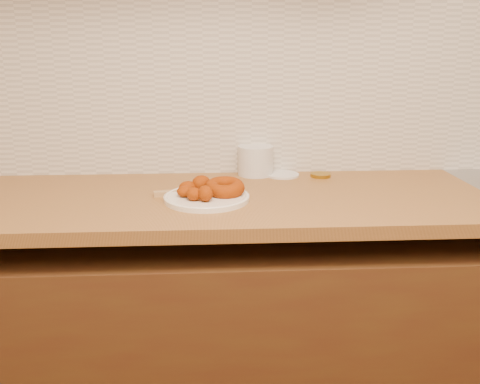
# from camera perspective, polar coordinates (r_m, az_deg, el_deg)

# --- Properties ---
(wall_back) EXTENTS (4.00, 0.02, 2.70)m
(wall_back) POSITION_cam_1_polar(r_m,az_deg,el_deg) (1.87, 8.41, 15.96)
(wall_back) COLOR #B3A889
(wall_back) RESTS_ON ground
(base_cabinet) EXTENTS (3.60, 0.60, 0.77)m
(base_cabinet) POSITION_cam_1_polar(r_m,az_deg,el_deg) (1.84, 9.11, -15.61)
(base_cabinet) COLOR #4A3014
(base_cabinet) RESTS_ON floor
(butcher_block) EXTENTS (2.30, 0.62, 0.04)m
(butcher_block) POSITION_cam_1_polar(r_m,az_deg,el_deg) (1.62, -13.11, -1.18)
(butcher_block) COLOR olive
(butcher_block) RESTS_ON base_cabinet
(backsplash) EXTENTS (3.60, 0.02, 0.60)m
(backsplash) POSITION_cam_1_polar(r_m,az_deg,el_deg) (1.87, 8.29, 11.35)
(backsplash) COLOR beige
(backsplash) RESTS_ON wall_back
(donut_plate) EXTENTS (0.26, 0.26, 0.01)m
(donut_plate) POSITION_cam_1_polar(r_m,az_deg,el_deg) (1.54, -3.77, -0.66)
(donut_plate) COLOR white
(donut_plate) RESTS_ON butcher_block
(ring_donut) EXTENTS (0.15, 0.15, 0.05)m
(ring_donut) POSITION_cam_1_polar(r_m,az_deg,el_deg) (1.54, -1.72, 0.53)
(ring_donut) COLOR #8D3303
(ring_donut) RESTS_ON donut_plate
(fried_dough_chunks) EXTENTS (0.12, 0.19, 0.05)m
(fried_dough_chunks) POSITION_cam_1_polar(r_m,az_deg,el_deg) (1.54, -4.97, 0.38)
(fried_dough_chunks) COLOR #8D3303
(fried_dough_chunks) RESTS_ON donut_plate
(plastic_tub) EXTENTS (0.13, 0.13, 0.11)m
(plastic_tub) POSITION_cam_1_polar(r_m,az_deg,el_deg) (1.83, 1.76, 3.57)
(plastic_tub) COLOR silver
(plastic_tub) RESTS_ON butcher_block
(tub_lid) EXTENTS (0.15, 0.15, 0.01)m
(tub_lid) POSITION_cam_1_polar(r_m,az_deg,el_deg) (1.83, 4.78, 1.95)
(tub_lid) COLOR silver
(tub_lid) RESTS_ON butcher_block
(brass_jar_lid) EXTENTS (0.09, 0.09, 0.01)m
(brass_jar_lid) POSITION_cam_1_polar(r_m,az_deg,el_deg) (1.83, 9.03, 1.89)
(brass_jar_lid) COLOR #A7821C
(brass_jar_lid) RESTS_ON butcher_block
(wooden_utensil) EXTENTS (0.20, 0.06, 0.02)m
(wooden_utensil) POSITION_cam_1_polar(r_m,az_deg,el_deg) (1.60, -6.16, -0.01)
(wooden_utensil) COLOR #A58250
(wooden_utensil) RESTS_ON butcher_block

